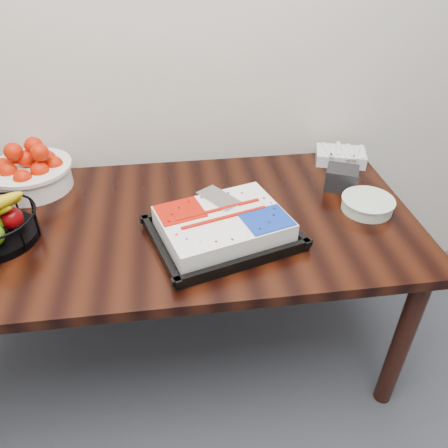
{
  "coord_description": "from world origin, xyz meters",
  "views": [
    {
      "loc": [
        0.01,
        0.66,
        1.69
      ],
      "look_at": [
        0.17,
        1.83,
        0.83
      ],
      "focal_mm": 35.0,
      "sensor_mm": 36.0,
      "label": 1
    }
  ],
  "objects": [
    {
      "name": "table",
      "position": [
        0.0,
        2.0,
        0.66
      ],
      "size": [
        1.8,
        0.9,
        0.75
      ],
      "color": "black",
      "rests_on": "ground"
    },
    {
      "name": "cake_tray",
      "position": [
        0.17,
        1.86,
        0.79
      ],
      "size": [
        0.56,
        0.49,
        0.1
      ],
      "color": "black",
      "rests_on": "table"
    },
    {
      "name": "tangerine_bowl",
      "position": [
        -0.56,
        2.3,
        0.84
      ],
      "size": [
        0.33,
        0.33,
        0.21
      ],
      "color": "white",
      "rests_on": "table"
    },
    {
      "name": "plate_stack",
      "position": [
        0.74,
        1.96,
        0.77
      ],
      "size": [
        0.2,
        0.2,
        0.05
      ],
      "color": "white",
      "rests_on": "table"
    },
    {
      "name": "fork_bag",
      "position": [
        0.77,
        2.35,
        0.78
      ],
      "size": [
        0.25,
        0.2,
        0.06
      ],
      "color": "silver",
      "rests_on": "table"
    },
    {
      "name": "napkin_box",
      "position": [
        0.69,
        2.13,
        0.79
      ],
      "size": [
        0.16,
        0.15,
        0.09
      ],
      "primitive_type": "cube",
      "rotation": [
        0.0,
        0.0,
        -0.43
      ],
      "color": "black",
      "rests_on": "table"
    }
  ]
}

